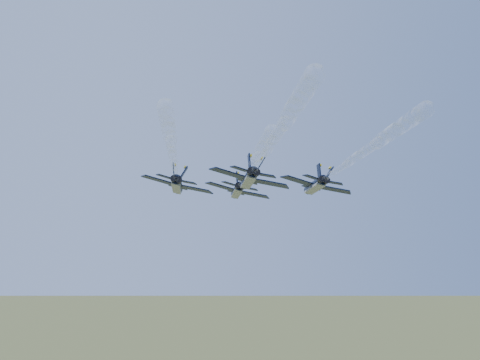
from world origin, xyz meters
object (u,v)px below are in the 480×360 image
object	(u,v)px
jet_right	(315,186)
jet_slot	(249,179)
jet_lead	(237,191)
jet_left	(177,185)

from	to	relation	value
jet_right	jet_slot	size ratio (longest dim) A/B	1.00
jet_lead	jet_right	xyz separation A→B (m)	(8.67, -13.43, 0.00)
jet_lead	jet_left	size ratio (longest dim) A/B	1.00
jet_lead	jet_slot	distance (m)	20.84
jet_left	jet_right	size ratio (longest dim) A/B	1.00
jet_left	jet_slot	size ratio (longest dim) A/B	1.00
jet_lead	jet_slot	world-z (taller)	same
jet_left	jet_right	xyz separation A→B (m)	(20.75, -5.48, 0.00)
jet_left	jet_slot	distance (m)	14.59
jet_lead	jet_right	bearing A→B (deg)	-44.41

